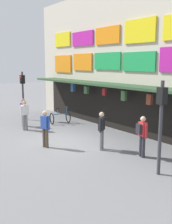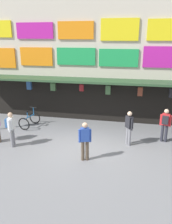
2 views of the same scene
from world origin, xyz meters
name	(u,v)px [view 1 (image 1 of 2)]	position (x,y,z in m)	size (l,w,h in m)	color
ground_plane	(60,142)	(0.00, 0.00, 0.00)	(80.00, 80.00, 0.00)	slate
shopfront	(130,59)	(0.00, 4.57, 3.96)	(18.00, 2.60, 8.00)	beige
traffic_light_near	(23,88)	(-6.05, 0.76, 2.14)	(0.31, 0.34, 3.20)	#38383D
traffic_light_far	(161,113)	(5.32, 0.78, 2.14)	(0.31, 0.34, 3.20)	#38383D
bicycle_parked	(60,117)	(-3.57, 2.13, 0.39)	(0.88, 1.25, 1.05)	black
pedestrian_in_black	(102,129)	(2.06, 0.91, 0.95)	(0.39, 0.45, 1.68)	gray
pedestrian_in_blue	(45,127)	(0.33, -0.93, 0.95)	(0.51, 0.32, 1.68)	brown
pedestrian_in_purple	(24,113)	(-3.30, -0.35, 0.98)	(0.39, 0.53, 1.68)	gray
pedestrian_in_yellow	(142,133)	(3.77, 1.60, 0.98)	(0.52, 0.42, 1.68)	#2D2D38
pedestrian_in_red	(23,111)	(-4.20, -0.03, 0.95)	(0.40, 0.42, 1.68)	brown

